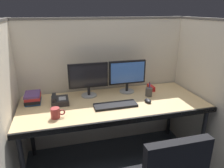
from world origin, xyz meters
TOP-DOWN VIEW (x-y plane):
  - cubicle_partition_rear at (0.00, 0.74)m, footprint 2.21×0.06m
  - cubicle_partition_left at (-0.99, 0.20)m, footprint 0.06×1.41m
  - cubicle_partition_right at (0.99, 0.20)m, footprint 0.06×1.41m
  - desk at (0.00, 0.29)m, footprint 1.90×0.80m
  - monitor_left at (-0.22, 0.52)m, footprint 0.43×0.17m
  - monitor_right at (0.23, 0.53)m, footprint 0.43×0.17m
  - keyboard_main at (-0.01, 0.19)m, footprint 0.43×0.15m
  - computer_mouse at (0.35, 0.20)m, footprint 0.06×0.10m
  - coffee_mug at (-0.58, 0.10)m, footprint 0.13×0.08m
  - pen_cup at (0.42, 0.35)m, footprint 0.08×0.08m
  - book_stack at (-0.81, 0.50)m, footprint 0.15×0.23m
  - desk_phone at (-0.54, 0.40)m, footprint 0.17×0.19m
  - red_stapler at (0.53, 0.52)m, footprint 0.04×0.15m

SIDE VIEW (x-z plane):
  - desk at x=0.00m, z-range 0.32..1.06m
  - keyboard_main at x=-0.01m, z-range 0.74..0.76m
  - computer_mouse at x=0.35m, z-range 0.74..0.77m
  - red_stapler at x=0.53m, z-range 0.74..0.80m
  - desk_phone at x=-0.54m, z-range 0.73..0.82m
  - coffee_mug at x=-0.58m, z-range 0.74..0.84m
  - pen_cup at x=0.42m, z-range 0.71..0.87m
  - cubicle_partition_rear at x=0.00m, z-range 0.00..1.58m
  - cubicle_partition_left at x=-0.99m, z-range 0.00..1.58m
  - cubicle_partition_right at x=0.99m, z-range 0.00..1.58m
  - book_stack at x=-0.81m, z-range 0.74..0.84m
  - monitor_left at x=-0.22m, z-range 0.77..1.14m
  - monitor_right at x=0.23m, z-range 0.77..1.14m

